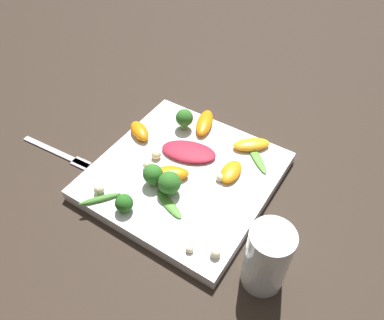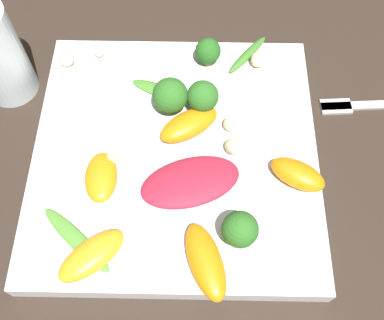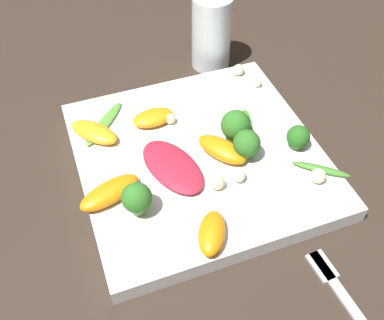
# 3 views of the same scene
# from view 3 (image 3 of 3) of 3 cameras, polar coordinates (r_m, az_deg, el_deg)

# --- Properties ---
(ground_plane) EXTENTS (2.40, 2.40, 0.00)m
(ground_plane) POSITION_cam_3_polar(r_m,az_deg,el_deg) (0.60, 0.85, -0.53)
(ground_plane) COLOR #2D231C
(plate) EXTENTS (0.31, 0.31, 0.02)m
(plate) POSITION_cam_3_polar(r_m,az_deg,el_deg) (0.59, 0.86, 0.23)
(plate) COLOR white
(plate) RESTS_ON ground_plane
(drinking_glass) EXTENTS (0.06, 0.06, 0.12)m
(drinking_glass) POSITION_cam_3_polar(r_m,az_deg,el_deg) (0.73, 2.50, 15.93)
(drinking_glass) COLOR silver
(drinking_glass) RESTS_ON ground_plane
(fork) EXTENTS (0.03, 0.17, 0.01)m
(fork) POSITION_cam_3_polar(r_m,az_deg,el_deg) (0.52, 19.18, -16.58)
(fork) COLOR #B2B2B7
(fork) RESTS_ON ground_plane
(radicchio_leaf_0) EXTENTS (0.08, 0.12, 0.01)m
(radicchio_leaf_0) POSITION_cam_3_polar(r_m,az_deg,el_deg) (0.56, -2.49, -0.81)
(radicchio_leaf_0) COLOR maroon
(radicchio_leaf_0) RESTS_ON plate
(orange_segment_0) EXTENTS (0.06, 0.04, 0.02)m
(orange_segment_0) POSITION_cam_3_polar(r_m,az_deg,el_deg) (0.62, -4.94, 5.39)
(orange_segment_0) COLOR orange
(orange_segment_0) RESTS_ON plate
(orange_segment_1) EXTENTS (0.06, 0.08, 0.02)m
(orange_segment_1) POSITION_cam_3_polar(r_m,az_deg,el_deg) (0.57, 3.81, 1.37)
(orange_segment_1) COLOR orange
(orange_segment_1) RESTS_ON plate
(orange_segment_2) EXTENTS (0.05, 0.07, 0.02)m
(orange_segment_2) POSITION_cam_3_polar(r_m,az_deg,el_deg) (0.49, 2.54, -9.27)
(orange_segment_2) COLOR orange
(orange_segment_2) RESTS_ON plate
(orange_segment_3) EXTENTS (0.08, 0.05, 0.02)m
(orange_segment_3) POSITION_cam_3_polar(r_m,az_deg,el_deg) (0.53, -10.43, -4.07)
(orange_segment_3) COLOR orange
(orange_segment_3) RESTS_ON plate
(orange_segment_4) EXTENTS (0.07, 0.07, 0.02)m
(orange_segment_4) POSITION_cam_3_polar(r_m,az_deg,el_deg) (0.61, -12.31, 3.47)
(orange_segment_4) COLOR orange
(orange_segment_4) RESTS_ON plate
(broccoli_floret_0) EXTENTS (0.04, 0.04, 0.04)m
(broccoli_floret_0) POSITION_cam_3_polar(r_m,az_deg,el_deg) (0.50, -7.03, -4.85)
(broccoli_floret_0) COLOR #84AD5B
(broccoli_floret_0) RESTS_ON plate
(broccoli_floret_1) EXTENTS (0.03, 0.03, 0.03)m
(broccoli_floret_1) POSITION_cam_3_polar(r_m,az_deg,el_deg) (0.59, 13.32, 2.83)
(broccoli_floret_1) COLOR #7A9E51
(broccoli_floret_1) RESTS_ON plate
(broccoli_floret_2) EXTENTS (0.04, 0.04, 0.05)m
(broccoli_floret_2) POSITION_cam_3_polar(r_m,az_deg,el_deg) (0.58, 5.56, 4.42)
(broccoli_floret_2) COLOR #84AD5B
(broccoli_floret_2) RESTS_ON plate
(broccoli_floret_3) EXTENTS (0.03, 0.03, 0.04)m
(broccoli_floret_3) POSITION_cam_3_polar(r_m,az_deg,el_deg) (0.56, 6.96, 2.04)
(broccoli_floret_3) COLOR #84AD5B
(broccoli_floret_3) RESTS_ON plate
(arugula_sprig_0) EXTENTS (0.07, 0.08, 0.01)m
(arugula_sprig_0) POSITION_cam_3_polar(r_m,az_deg,el_deg) (0.63, -11.07, 4.58)
(arugula_sprig_0) COLOR #518E33
(arugula_sprig_0) RESTS_ON plate
(arugula_sprig_1) EXTENTS (0.06, 0.05, 0.01)m
(arugula_sprig_1) POSITION_cam_3_polar(r_m,az_deg,el_deg) (0.58, 16.08, -1.14)
(arugula_sprig_1) COLOR #3D7528
(arugula_sprig_1) RESTS_ON plate
(arugula_sprig_2) EXTENTS (0.04, 0.07, 0.01)m
(arugula_sprig_2) POSITION_cam_3_polar(r_m,az_deg,el_deg) (0.62, 6.89, 4.25)
(arugula_sprig_2) COLOR #47842D
(arugula_sprig_2) RESTS_ON plate
(macadamia_nut_0) EXTENTS (0.02, 0.02, 0.02)m
(macadamia_nut_0) POSITION_cam_3_polar(r_m,az_deg,el_deg) (0.55, 5.94, -1.94)
(macadamia_nut_0) COLOR beige
(macadamia_nut_0) RESTS_ON plate
(macadamia_nut_1) EXTENTS (0.02, 0.02, 0.02)m
(macadamia_nut_1) POSITION_cam_3_polar(r_m,az_deg,el_deg) (0.54, 3.65, -2.74)
(macadamia_nut_1) COLOR beige
(macadamia_nut_1) RESTS_ON plate
(macadamia_nut_2) EXTENTS (0.02, 0.02, 0.02)m
(macadamia_nut_2) POSITION_cam_3_polar(r_m,az_deg,el_deg) (0.70, 5.93, 11.34)
(macadamia_nut_2) COLOR beige
(macadamia_nut_2) RESTS_ON plate
(macadamia_nut_3) EXTENTS (0.02, 0.02, 0.02)m
(macadamia_nut_3) POSITION_cam_3_polar(r_m,az_deg,el_deg) (0.56, 15.75, -1.95)
(macadamia_nut_3) COLOR beige
(macadamia_nut_3) RESTS_ON plate
(macadamia_nut_4) EXTENTS (0.01, 0.01, 0.01)m
(macadamia_nut_4) POSITION_cam_3_polar(r_m,az_deg,el_deg) (0.62, -2.77, 5.24)
(macadamia_nut_4) COLOR beige
(macadamia_nut_4) RESTS_ON plate
(macadamia_nut_5) EXTENTS (0.01, 0.01, 0.01)m
(macadamia_nut_5) POSITION_cam_3_polar(r_m,az_deg,el_deg) (0.68, 8.30, 9.67)
(macadamia_nut_5) COLOR beige
(macadamia_nut_5) RESTS_ON plate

